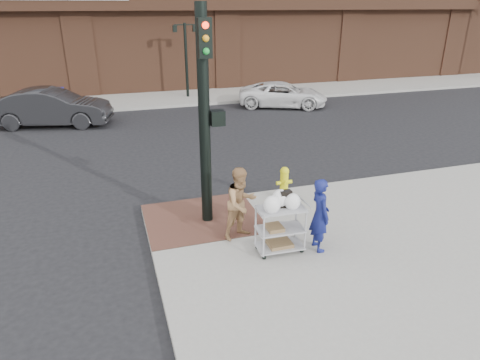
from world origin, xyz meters
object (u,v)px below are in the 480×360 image
object	(u,v)px
fire_hydrant	(284,183)
pedestrian_tan	(241,203)
utility_cart	(280,225)
woman_blue	(320,215)
lamp_post	(186,52)
traffic_signal_pole	(205,113)
sedan_dark	(52,108)
minivan_white	(283,95)

from	to	relation	value
fire_hydrant	pedestrian_tan	bearing A→B (deg)	-137.51
utility_cart	woman_blue	bearing A→B (deg)	-10.28
lamp_post	pedestrian_tan	distance (m)	16.44
woman_blue	fire_hydrant	bearing A→B (deg)	-4.57
pedestrian_tan	utility_cart	xyz separation A→B (m)	(0.60, -0.84, -0.21)
traffic_signal_pole	lamp_post	bearing A→B (deg)	80.76
sedan_dark	minivan_white	distance (m)	11.36
lamp_post	sedan_dark	world-z (taller)	lamp_post
sedan_dark	utility_cart	bearing A→B (deg)	-143.94
traffic_signal_pole	utility_cart	distance (m)	2.98
pedestrian_tan	sedan_dark	xyz separation A→B (m)	(-4.94, 12.26, -0.16)
lamp_post	utility_cart	world-z (taller)	lamp_post
traffic_signal_pole	minivan_white	world-z (taller)	traffic_signal_pole
utility_cart	minivan_white	bearing A→B (deg)	66.86
sedan_dark	utility_cart	size ratio (longest dim) A/B	3.63
pedestrian_tan	sedan_dark	bearing A→B (deg)	91.83
traffic_signal_pole	pedestrian_tan	distance (m)	2.16
traffic_signal_pole	sedan_dark	distance (m)	12.25
traffic_signal_pole	utility_cart	size ratio (longest dim) A/B	3.60
minivan_white	sedan_dark	bearing A→B (deg)	115.99
lamp_post	pedestrian_tan	world-z (taller)	lamp_post
lamp_post	minivan_white	size ratio (longest dim) A/B	0.87
pedestrian_tan	fire_hydrant	distance (m)	2.36
sedan_dark	minivan_white	size ratio (longest dim) A/B	1.09
woman_blue	pedestrian_tan	size ratio (longest dim) A/B	0.98
woman_blue	pedestrian_tan	xyz separation A→B (m)	(-1.43, 1.00, 0.02)
traffic_signal_pole	minivan_white	distance (m)	13.80
lamp_post	sedan_dark	bearing A→B (deg)	-150.01
minivan_white	utility_cart	size ratio (longest dim) A/B	3.33
pedestrian_tan	utility_cart	size ratio (longest dim) A/B	1.21
lamp_post	pedestrian_tan	bearing A→B (deg)	-96.88
lamp_post	fire_hydrant	world-z (taller)	lamp_post
sedan_dark	fire_hydrant	bearing A→B (deg)	-134.91
pedestrian_tan	utility_cart	world-z (taller)	pedestrian_tan
sedan_dark	woman_blue	bearing A→B (deg)	-141.18
traffic_signal_pole	sedan_dark	bearing A→B (deg)	111.45
pedestrian_tan	minivan_white	distance (m)	14.27
woman_blue	minivan_white	size ratio (longest dim) A/B	0.35
traffic_signal_pole	sedan_dark	xyz separation A→B (m)	(-4.42, 11.25, -2.00)
minivan_white	fire_hydrant	world-z (taller)	minivan_white
fire_hydrant	lamp_post	bearing A→B (deg)	89.08
traffic_signal_pole	utility_cart	xyz separation A→B (m)	(1.12, -1.85, -2.05)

